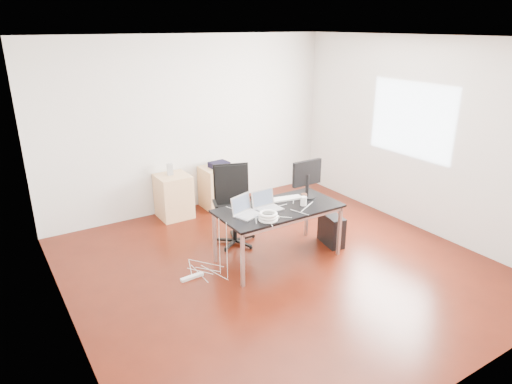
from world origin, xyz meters
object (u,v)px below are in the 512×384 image
office_chair (233,201)px  filing_cabinet_left (174,196)px  pc_tower (331,229)px  desk (279,211)px  filing_cabinet_right (218,187)px

office_chair → filing_cabinet_left: office_chair is taller
pc_tower → desk: bearing=-172.1°
desk → filing_cabinet_right: desk is taller
filing_cabinet_left → filing_cabinet_right: (0.79, 0.00, 0.00)m
office_chair → filing_cabinet_left: size_ratio=1.54×
office_chair → filing_cabinet_right: size_ratio=1.54×
filing_cabinet_left → pc_tower: bearing=-54.6°
desk → filing_cabinet_right: 2.07m
office_chair → pc_tower: size_ratio=2.40×
desk → pc_tower: size_ratio=3.56×
desk → office_chair: 0.82m
pc_tower → filing_cabinet_left: bearing=136.7°
office_chair → filing_cabinet_left: 1.34m
office_chair → filing_cabinet_right: office_chair is taller
office_chair → desk: bearing=-54.6°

